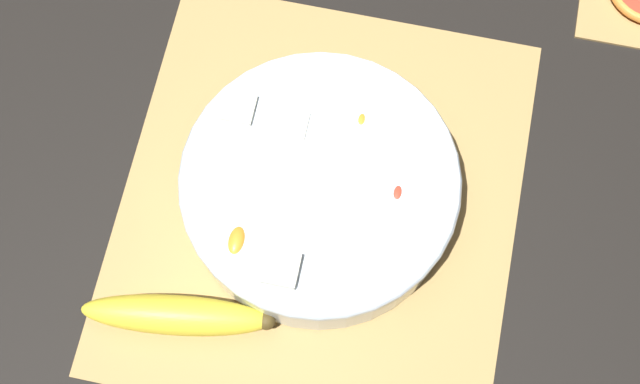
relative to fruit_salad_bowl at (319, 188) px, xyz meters
name	(u,v)px	position (x,y,z in m)	size (l,w,h in m)	color
ground_plane	(320,203)	(0.00, 0.00, -0.05)	(6.00, 6.00, 0.00)	black
bamboo_mat_center	(320,202)	(0.00, 0.00, -0.04)	(0.44, 0.39, 0.01)	#A8844C
fruit_salad_bowl	(319,188)	(0.00, 0.00, 0.00)	(0.27, 0.27, 0.08)	silver
whole_banana	(178,315)	(-0.14, 0.11, -0.02)	(0.06, 0.18, 0.04)	yellow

